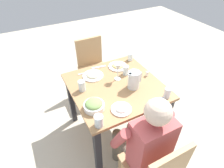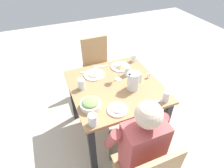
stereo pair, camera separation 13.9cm
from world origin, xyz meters
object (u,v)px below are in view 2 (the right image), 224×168
salad_bowl (91,104)px  wine_glass (118,68)px  chair_far (97,64)px  salt_shaker (148,76)px  dining_table (115,94)px  plate_beans (94,74)px  plate_yoghurt (118,109)px  water_glass_near_right (134,58)px  diner_near (136,143)px  plate_fries (120,66)px  water_glass_center (127,71)px  water_pitcher (133,81)px  water_glass_by_pitcher (81,84)px  water_glass_far_left (93,120)px  water_glass_near_left (166,96)px

salad_bowl → wine_glass: (0.40, 0.29, 0.10)m
chair_far → salt_shaker: (0.31, -0.85, 0.28)m
dining_table → plate_beans: (-0.15, 0.25, 0.14)m
plate_yoghurt → water_glass_near_right: 0.86m
water_glass_near_right → diner_near: bearing=-115.7°
plate_fries → water_glass_center: water_glass_center is taller
plate_beans → water_pitcher: bearing=-51.4°
dining_table → water_glass_by_pitcher: bearing=166.1°
dining_table → water_pitcher: 0.29m
water_glass_far_left → salt_shaker: 0.85m
salad_bowl → diner_near: bearing=-59.6°
plate_yoghurt → plate_beans: bearing=92.7°
plate_yoghurt → water_glass_center: (0.32, 0.46, 0.04)m
water_glass_far_left → wine_glass: wine_glass is taller
salad_bowl → plate_beans: size_ratio=0.82×
chair_far → water_glass_by_pitcher: 0.91m
water_glass_center → plate_fries: bearing=91.9°
salad_bowl → water_glass_center: (0.53, 0.33, 0.01)m
diner_near → salad_bowl: 0.52m
water_glass_near_left → plate_beans: bearing=127.5°
salad_bowl → water_glass_far_left: bearing=-101.8°
plate_yoghurt → water_glass_far_left: 0.26m
water_glass_center → water_glass_far_left: bearing=-137.2°
dining_table → water_pitcher: size_ratio=4.84×
diner_near → water_pitcher: (0.23, 0.52, 0.20)m
water_glass_near_right → chair_far: bearing=123.7°
salt_shaker → water_glass_center: bearing=144.8°
chair_far → plate_fries: size_ratio=3.88×
water_glass_by_pitcher → plate_fries: bearing=21.6°
water_glass_far_left → diner_near: bearing=-38.6°
plate_beans → water_glass_far_left: 0.70m
water_glass_center → water_glass_by_pitcher: bearing=-175.8°
plate_yoghurt → salt_shaker: (0.51, 0.32, 0.01)m
water_glass_near_left → plate_yoghurt: bearing=172.8°
water_pitcher → water_glass_near_right: bearing=61.8°
water_pitcher → chair_far: bearing=94.3°
plate_beans → water_glass_center: (0.34, -0.13, 0.04)m
plate_fries → wine_glass: wine_glass is taller
wine_glass → water_glass_center: bearing=17.0°
plate_fries → salt_shaker: 0.36m
dining_table → wine_glass: size_ratio=4.69×
water_glass_far_left → water_glass_near_right: (0.77, 0.76, -0.01)m
water_glass_far_left → wine_glass: size_ratio=0.56×
dining_table → water_glass_center: water_glass_center is taller
dining_table → plate_fries: (0.19, 0.29, 0.14)m
water_pitcher → diner_near: bearing=-113.4°
chair_far → water_pitcher: bearing=-85.7°
water_pitcher → plate_fries: 0.42m
salad_bowl → water_glass_by_pitcher: water_glass_by_pitcher is taller
water_glass_near_left → wine_glass: wine_glass is taller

